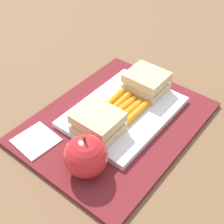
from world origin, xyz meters
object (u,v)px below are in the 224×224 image
at_px(carrot_sticks_bundle, 124,107).
at_px(apple, 86,156).
at_px(sandwich_half_left, 146,82).
at_px(food_tray, 124,112).
at_px(sandwich_half_right, 98,123).
at_px(paper_napkin, 36,140).

bearing_deg(carrot_sticks_bundle, apple, 13.26).
bearing_deg(apple, sandwich_half_left, -171.09).
height_order(food_tray, sandwich_half_left, sandwich_half_left).
distance_m(food_tray, sandwich_half_right, 0.08).
distance_m(food_tray, apple, 0.16).
relative_size(sandwich_half_right, paper_napkin, 1.14).
height_order(sandwich_half_right, apple, apple).
distance_m(food_tray, paper_napkin, 0.18).
distance_m(sandwich_half_left, paper_napkin, 0.25).
bearing_deg(apple, paper_napkin, -85.33).
distance_m(food_tray, carrot_sticks_bundle, 0.01).
bearing_deg(carrot_sticks_bundle, food_tray, -118.22).
bearing_deg(sandwich_half_right, food_tray, 180.00).
distance_m(sandwich_half_left, apple, 0.23).
relative_size(apple, paper_napkin, 1.20).
relative_size(food_tray, sandwich_half_left, 2.88).
xyz_separation_m(food_tray, sandwich_half_right, (0.08, 0.00, 0.03)).
relative_size(food_tray, carrot_sticks_bundle, 2.91).
height_order(carrot_sticks_bundle, apple, apple).
bearing_deg(paper_napkin, apple, 94.67).
bearing_deg(paper_napkin, sandwich_half_right, 134.89).
bearing_deg(food_tray, sandwich_half_left, 180.00).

